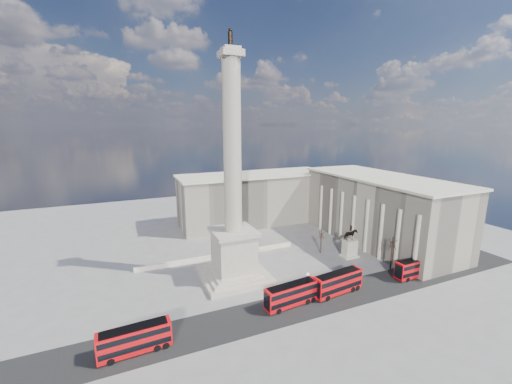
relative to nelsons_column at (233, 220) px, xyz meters
The scene contains 18 objects.
ground 13.85m from the nelsons_column, 90.00° to the right, with size 180.00×180.00×0.00m, color gray.
asphalt_road 20.41m from the nelsons_column, 71.57° to the right, with size 120.00×9.00×0.01m, color #242424.
nelsons_column is the anchor object (origin of this frame).
balustrade_wall 16.55m from the nelsons_column, 90.00° to the left, with size 40.00×0.60×1.10m, color beige.
building_east 45.42m from the nelsons_column, ahead, with size 19.00×46.00×18.60m.
building_northeast 40.57m from the nelsons_column, 60.26° to the left, with size 51.00×17.00×16.60m.
red_bus_a 28.36m from the nelsons_column, 142.08° to the right, with size 10.26×2.86×4.12m.
red_bus_b 18.92m from the nelsons_column, 67.26° to the right, with size 10.62×3.44×4.23m.
red_bus_c 24.23m from the nelsons_column, 40.80° to the right, with size 11.00×3.68×4.38m.
red_bus_d 40.79m from the nelsons_column, 22.80° to the right, with size 10.05×2.49×4.06m.
victorian_lamp 19.82m from the nelsons_column, 59.73° to the right, with size 0.54×0.54×6.25m.
equestrian_statue 31.68m from the nelsons_column, ahead, with size 4.04×3.03×8.41m.
bare_tree_near 36.40m from the nelsons_column, 16.80° to the right, with size 1.86×1.86×8.12m.
bare_tree_mid 26.34m from the nelsons_column, ahead, with size 1.73×1.73×6.54m.
bare_tree_far 40.79m from the nelsons_column, 12.58° to the left, with size 1.77×1.77×7.25m.
pedestrian_walking 28.99m from the nelsons_column, 25.90° to the right, with size 0.57×0.37×1.56m, color #232925.
pedestrian_standing 24.82m from the nelsons_column, 31.59° to the right, with size 0.89×0.69×1.83m, color #232925.
pedestrian_crossing 19.02m from the nelsons_column, 38.04° to the right, with size 1.09×0.45×1.85m, color #232925.
Camera 1 is at (-20.37, -54.43, 32.39)m, focal length 22.00 mm.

